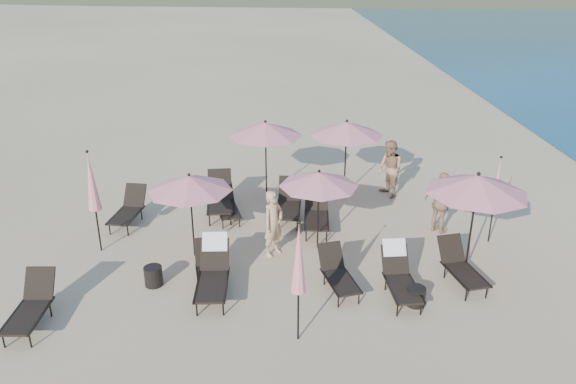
{
  "coord_description": "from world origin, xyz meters",
  "views": [
    {
      "loc": [
        -0.86,
        -10.2,
        6.88
      ],
      "look_at": [
        -0.54,
        3.5,
        1.1
      ],
      "focal_mm": 35.0,
      "sensor_mm": 36.0,
      "label": 1
    }
  ],
  "objects_px": {
    "lounger_7": "(220,197)",
    "lounger_0": "(31,305)",
    "umbrella_open_0": "(190,183)",
    "side_table_0": "(153,276)",
    "umbrella_open_2": "(477,184)",
    "beachgoer_b": "(390,169)",
    "umbrella_closed_0": "(299,259)",
    "lounger_9": "(289,203)",
    "umbrella_open_1": "(319,179)",
    "umbrella_open_4": "(347,129)",
    "beachgoer_c": "(441,203)",
    "lounger_6": "(129,209)",
    "side_table_1": "(416,296)",
    "lounger_8": "(227,205)",
    "lounger_2": "(209,269)",
    "lounger_3": "(338,273)",
    "lounger_1": "(213,270)",
    "lounger_5": "(461,266)",
    "umbrella_closed_2": "(91,182)",
    "beachgoer_a": "(273,223)",
    "umbrella_closed_1": "(497,183)",
    "lounger_4": "(400,274)",
    "umbrella_open_3": "(265,129)",
    "lounger_10": "(317,209)"
  },
  "relations": [
    {
      "from": "lounger_10",
      "to": "umbrella_open_0",
      "type": "bearing_deg",
      "value": -149.57
    },
    {
      "from": "umbrella_open_0",
      "to": "umbrella_closed_1",
      "type": "bearing_deg",
      "value": 4.26
    },
    {
      "from": "umbrella_open_3",
      "to": "beachgoer_b",
      "type": "bearing_deg",
      "value": -2.5
    },
    {
      "from": "umbrella_open_1",
      "to": "side_table_0",
      "type": "height_order",
      "value": "umbrella_open_1"
    },
    {
      "from": "lounger_6",
      "to": "side_table_0",
      "type": "relative_size",
      "value": 3.68
    },
    {
      "from": "umbrella_open_4",
      "to": "beachgoer_c",
      "type": "bearing_deg",
      "value": -49.33
    },
    {
      "from": "lounger_2",
      "to": "umbrella_closed_0",
      "type": "bearing_deg",
      "value": -56.29
    },
    {
      "from": "lounger_0",
      "to": "beachgoer_c",
      "type": "relative_size",
      "value": 0.95
    },
    {
      "from": "umbrella_open_1",
      "to": "umbrella_open_2",
      "type": "relative_size",
      "value": 0.85
    },
    {
      "from": "lounger_4",
      "to": "beachgoer_c",
      "type": "xyz_separation_m",
      "value": [
        1.69,
        2.95,
        0.36
      ]
    },
    {
      "from": "side_table_1",
      "to": "lounger_8",
      "type": "bearing_deg",
      "value": 134.51
    },
    {
      "from": "umbrella_closed_1",
      "to": "lounger_0",
      "type": "bearing_deg",
      "value": -162.48
    },
    {
      "from": "umbrella_open_4",
      "to": "beachgoer_b",
      "type": "bearing_deg",
      "value": -5.7
    },
    {
      "from": "lounger_8",
      "to": "lounger_2",
      "type": "bearing_deg",
      "value": -105.53
    },
    {
      "from": "lounger_9",
      "to": "umbrella_open_1",
      "type": "xyz_separation_m",
      "value": [
        0.69,
        -1.75,
        1.4
      ]
    },
    {
      "from": "umbrella_closed_0",
      "to": "umbrella_closed_2",
      "type": "xyz_separation_m",
      "value": [
        -4.84,
        3.67,
        0.08
      ]
    },
    {
      "from": "umbrella_closed_2",
      "to": "lounger_0",
      "type": "bearing_deg",
      "value": -99.07
    },
    {
      "from": "umbrella_closed_2",
      "to": "side_table_1",
      "type": "relative_size",
      "value": 6.43
    },
    {
      "from": "side_table_1",
      "to": "side_table_0",
      "type": "bearing_deg",
      "value": 170.94
    },
    {
      "from": "lounger_0",
      "to": "lounger_3",
      "type": "xyz_separation_m",
      "value": [
        6.28,
        1.15,
        -0.04
      ]
    },
    {
      "from": "lounger_5",
      "to": "umbrella_closed_2",
      "type": "xyz_separation_m",
      "value": [
        -8.6,
        1.7,
        1.44
      ]
    },
    {
      "from": "lounger_7",
      "to": "lounger_10",
      "type": "xyz_separation_m",
      "value": [
        2.72,
        -0.97,
        0.02
      ]
    },
    {
      "from": "lounger_6",
      "to": "side_table_0",
      "type": "xyz_separation_m",
      "value": [
        1.3,
        -3.22,
        -0.2
      ]
    },
    {
      "from": "lounger_7",
      "to": "umbrella_open_0",
      "type": "bearing_deg",
      "value": -103.99
    },
    {
      "from": "umbrella_closed_1",
      "to": "lounger_6",
      "type": "bearing_deg",
      "value": 172.15
    },
    {
      "from": "umbrella_open_1",
      "to": "beachgoer_a",
      "type": "bearing_deg",
      "value": -163.41
    },
    {
      "from": "umbrella_open_1",
      "to": "side_table_1",
      "type": "bearing_deg",
      "value": -53.85
    },
    {
      "from": "lounger_6",
      "to": "umbrella_open_1",
      "type": "relative_size",
      "value": 0.79
    },
    {
      "from": "umbrella_closed_0",
      "to": "beachgoer_b",
      "type": "height_order",
      "value": "umbrella_closed_0"
    },
    {
      "from": "umbrella_open_0",
      "to": "side_table_0",
      "type": "bearing_deg",
      "value": -119.14
    },
    {
      "from": "lounger_2",
      "to": "umbrella_open_0",
      "type": "height_order",
      "value": "umbrella_open_0"
    },
    {
      "from": "lounger_7",
      "to": "lounger_0",
      "type": "bearing_deg",
      "value": -126.71
    },
    {
      "from": "lounger_3",
      "to": "umbrella_open_0",
      "type": "distance_m",
      "value": 4.04
    },
    {
      "from": "lounger_0",
      "to": "umbrella_open_0",
      "type": "bearing_deg",
      "value": 44.43
    },
    {
      "from": "lounger_6",
      "to": "umbrella_open_4",
      "type": "relative_size",
      "value": 0.69
    },
    {
      "from": "lounger_6",
      "to": "beachgoer_a",
      "type": "relative_size",
      "value": 0.99
    },
    {
      "from": "lounger_1",
      "to": "lounger_5",
      "type": "distance_m",
      "value": 5.56
    },
    {
      "from": "lounger_0",
      "to": "side_table_0",
      "type": "bearing_deg",
      "value": 34.16
    },
    {
      "from": "lounger_2",
      "to": "lounger_10",
      "type": "xyz_separation_m",
      "value": [
        2.61,
        2.95,
        0.11
      ]
    },
    {
      "from": "lounger_4",
      "to": "umbrella_open_0",
      "type": "xyz_separation_m",
      "value": [
        -4.71,
        1.8,
        1.45
      ]
    },
    {
      "from": "umbrella_open_0",
      "to": "beachgoer_c",
      "type": "distance_m",
      "value": 6.59
    },
    {
      "from": "lounger_6",
      "to": "umbrella_closed_0",
      "type": "xyz_separation_m",
      "value": [
        4.48,
        -5.24,
        1.35
      ]
    },
    {
      "from": "lounger_0",
      "to": "beachgoer_c",
      "type": "xyz_separation_m",
      "value": [
        9.29,
        3.88,
        0.42
      ]
    },
    {
      "from": "umbrella_open_3",
      "to": "umbrella_open_2",
      "type": "bearing_deg",
      "value": -44.16
    },
    {
      "from": "umbrella_open_3",
      "to": "umbrella_open_4",
      "type": "height_order",
      "value": "umbrella_open_4"
    },
    {
      "from": "umbrella_closed_0",
      "to": "lounger_9",
      "type": "bearing_deg",
      "value": 90.46
    },
    {
      "from": "lounger_3",
      "to": "umbrella_closed_2",
      "type": "bearing_deg",
      "value": 147.61
    },
    {
      "from": "lounger_0",
      "to": "umbrella_open_0",
      "type": "distance_m",
      "value": 4.26
    },
    {
      "from": "umbrella_open_2",
      "to": "beachgoer_b",
      "type": "relative_size",
      "value": 1.4
    },
    {
      "from": "lounger_3",
      "to": "beachgoer_a",
      "type": "distance_m",
      "value": 2.2
    }
  ]
}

